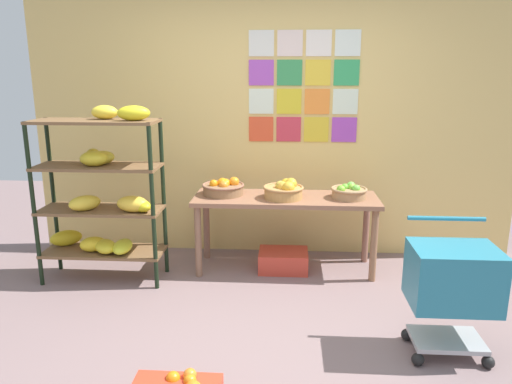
{
  "coord_description": "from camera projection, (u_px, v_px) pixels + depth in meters",
  "views": [
    {
      "loc": [
        0.16,
        -2.89,
        1.8
      ],
      "look_at": [
        -0.1,
        0.9,
        0.85
      ],
      "focal_mm": 34.05,
      "sensor_mm": 36.0,
      "label": 1
    }
  ],
  "objects": [
    {
      "name": "ground",
      "position": [
        261.0,
        347.0,
        3.25
      ],
      "size": [
        9.64,
        9.64,
        0.0
      ],
      "primitive_type": "plane",
      "color": "slate"
    },
    {
      "name": "back_wall_with_art",
      "position": [
        273.0,
        122.0,
        4.72
      ],
      "size": [
        4.72,
        0.07,
        2.62
      ],
      "color": "#E3C16E",
      "rests_on": "ground"
    },
    {
      "name": "banana_shelf_unit",
      "position": [
        103.0,
        192.0,
        4.13
      ],
      "size": [
        1.05,
        0.44,
        1.53
      ],
      "color": "black",
      "rests_on": "ground"
    },
    {
      "name": "display_table",
      "position": [
        286.0,
        206.0,
        4.4
      ],
      "size": [
        1.66,
        0.57,
        0.69
      ],
      "color": "#8E6046",
      "rests_on": "ground"
    },
    {
      "name": "fruit_basket_back_right",
      "position": [
        224.0,
        188.0,
        4.44
      ],
      "size": [
        0.39,
        0.39,
        0.16
      ],
      "color": "#866242",
      "rests_on": "display_table"
    },
    {
      "name": "fruit_basket_back_left",
      "position": [
        284.0,
        190.0,
        4.31
      ],
      "size": [
        0.36,
        0.36,
        0.18
      ],
      "color": "#B68548",
      "rests_on": "display_table"
    },
    {
      "name": "fruit_basket_left",
      "position": [
        349.0,
        192.0,
        4.31
      ],
      "size": [
        0.32,
        0.32,
        0.14
      ],
      "color": "#A57C54",
      "rests_on": "display_table"
    },
    {
      "name": "produce_crate_under_table",
      "position": [
        283.0,
        260.0,
        4.49
      ],
      "size": [
        0.45,
        0.33,
        0.18
      ],
      "primitive_type": "cube",
      "color": "#C93C2C",
      "rests_on": "ground"
    },
    {
      "name": "shopping_cart",
      "position": [
        452.0,
        281.0,
        3.06
      ],
      "size": [
        0.53,
        0.44,
        0.87
      ],
      "rotation": [
        0.0,
        0.0,
        0.11
      ],
      "color": "black",
      "rests_on": "ground"
    }
  ]
}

